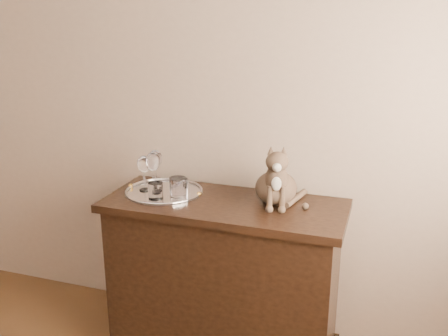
# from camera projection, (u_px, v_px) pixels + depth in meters

# --- Properties ---
(wall_back) EXTENTS (4.00, 0.10, 2.70)m
(wall_back) POSITION_uv_depth(u_px,v_px,m) (140.00, 87.00, 2.78)
(wall_back) COLOR tan
(wall_back) RESTS_ON ground
(sideboard) EXTENTS (1.20, 0.50, 0.85)m
(sideboard) POSITION_uv_depth(u_px,v_px,m) (224.00, 278.00, 2.59)
(sideboard) COLOR black
(sideboard) RESTS_ON ground
(tray) EXTENTS (0.40, 0.40, 0.01)m
(tray) POSITION_uv_depth(u_px,v_px,m) (164.00, 192.00, 2.59)
(tray) COLOR silver
(tray) RESTS_ON sideboard
(wine_glass_a) EXTENTS (0.07, 0.07, 0.20)m
(wine_glass_a) POSITION_uv_depth(u_px,v_px,m) (156.00, 168.00, 2.65)
(wine_glass_a) COLOR silver
(wine_glass_a) RESTS_ON tray
(wine_glass_c) EXTENTS (0.07, 0.07, 0.19)m
(wine_glass_c) POSITION_uv_depth(u_px,v_px,m) (144.00, 173.00, 2.58)
(wine_glass_c) COLOR silver
(wine_glass_c) RESTS_ON tray
(wine_glass_d) EXTENTS (0.08, 0.08, 0.21)m
(wine_glass_d) POSITION_uv_depth(u_px,v_px,m) (153.00, 172.00, 2.57)
(wine_glass_d) COLOR silver
(wine_glass_d) RESTS_ON tray
(tumbler_a) EXTENTS (0.09, 0.09, 0.10)m
(tumbler_a) POSITION_uv_depth(u_px,v_px,m) (178.00, 187.00, 2.51)
(tumbler_a) COLOR silver
(tumbler_a) RESTS_ON tray
(tumbler_b) EXTENTS (0.07, 0.07, 0.08)m
(tumbler_b) POSITION_uv_depth(u_px,v_px,m) (156.00, 191.00, 2.47)
(tumbler_b) COLOR white
(tumbler_b) RESTS_ON tray
(tumbler_c) EXTENTS (0.08, 0.08, 0.09)m
(tumbler_c) POSITION_uv_depth(u_px,v_px,m) (180.00, 187.00, 2.52)
(tumbler_c) COLOR white
(tumbler_c) RESTS_ON tray
(cat) EXTENTS (0.37, 0.35, 0.32)m
(cat) POSITION_uv_depth(u_px,v_px,m) (276.00, 172.00, 2.41)
(cat) COLOR #4E3B2E
(cat) RESTS_ON sideboard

